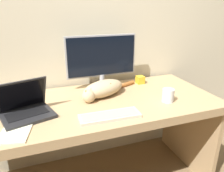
# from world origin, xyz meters

# --- Properties ---
(wall_back) EXTENTS (6.40, 0.06, 2.60)m
(wall_back) POSITION_xyz_m (0.00, 0.81, 1.30)
(wall_back) COLOR beige
(wall_back) RESTS_ON ground_plane
(desk) EXTENTS (1.69, 0.75, 0.73)m
(desk) POSITION_xyz_m (0.00, 0.38, 0.59)
(desk) COLOR tan
(desk) RESTS_ON ground_plane
(monitor) EXTENTS (0.57, 0.18, 0.43)m
(monitor) POSITION_xyz_m (0.10, 0.64, 0.97)
(monitor) COLOR #B2B2B7
(monitor) RESTS_ON desk
(laptop) EXTENTS (0.34, 0.30, 0.23)m
(laptop) POSITION_xyz_m (-0.48, 0.32, 0.78)
(laptop) COLOR #232326
(laptop) RESTS_ON desk
(external_keyboard) EXTENTS (0.38, 0.13, 0.02)m
(external_keyboard) POSITION_xyz_m (-0.01, 0.13, 0.75)
(external_keyboard) COLOR beige
(external_keyboard) RESTS_ON desk
(cat) EXTENTS (0.52, 0.32, 0.12)m
(cat) POSITION_xyz_m (0.05, 0.46, 0.79)
(cat) COLOR #D1B284
(cat) RESTS_ON desk
(coffee_mug) EXTENTS (0.08, 0.08, 0.09)m
(coffee_mug) POSITION_xyz_m (0.45, 0.21, 0.78)
(coffee_mug) COLOR white
(coffee_mug) RESTS_ON desk
(paper_notepad) EXTENTS (0.20, 0.27, 0.01)m
(paper_notepad) POSITION_xyz_m (-0.54, 0.15, 0.74)
(paper_notepad) COLOR #F4EFC6
(paper_notepad) RESTS_ON desk
(small_toy) EXTENTS (0.06, 0.06, 0.06)m
(small_toy) POSITION_xyz_m (0.44, 0.62, 0.77)
(small_toy) COLOR gold
(small_toy) RESTS_ON desk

